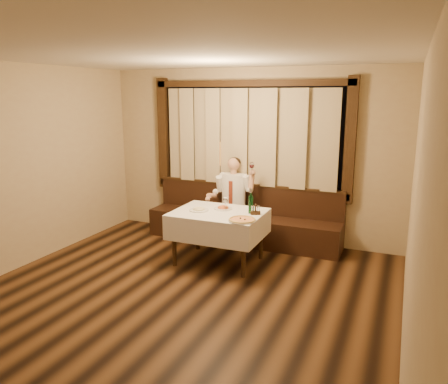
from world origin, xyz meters
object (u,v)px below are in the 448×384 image
at_px(banquette, 243,223).
at_px(dining_table, 219,219).
at_px(pasta_red, 223,207).
at_px(seated_man, 232,193).
at_px(green_bottle, 251,204).
at_px(pasta_cream, 199,208).
at_px(cruet_caddy, 255,211).
at_px(pizza, 242,220).

distance_m(banquette, dining_table, 1.08).
bearing_deg(pasta_red, banquette, 90.21).
bearing_deg(seated_man, green_bottle, -53.71).
relative_size(pasta_cream, seated_man, 0.20).
xyz_separation_m(pasta_cream, green_bottle, (0.73, 0.16, 0.09)).
bearing_deg(cruet_caddy, seated_man, 105.58).
relative_size(pizza, seated_man, 0.27).
distance_m(pasta_cream, green_bottle, 0.75).
relative_size(banquette, cruet_caddy, 21.42).
bearing_deg(green_bottle, banquette, 115.85).
height_order(banquette, pasta_cream, banquette).
distance_m(banquette, pasta_red, 0.99).
height_order(pizza, green_bottle, green_bottle).
xyz_separation_m(dining_table, cruet_caddy, (0.53, 0.06, 0.16)).
height_order(banquette, pizza, banquette).
bearing_deg(dining_table, seated_man, 100.06).
xyz_separation_m(dining_table, seated_man, (-0.17, 0.93, 0.16)).
xyz_separation_m(dining_table, pasta_red, (0.00, 0.16, 0.14)).
bearing_deg(green_bottle, seated_man, 126.29).
xyz_separation_m(green_bottle, seated_man, (-0.61, 0.84, -0.08)).
height_order(pasta_red, seated_man, seated_man).
height_order(pasta_red, green_bottle, green_bottle).
distance_m(pasta_cream, cruet_caddy, 0.82).
xyz_separation_m(banquette, cruet_caddy, (0.53, -0.96, 0.50)).
xyz_separation_m(pasta_red, seated_man, (-0.17, 0.77, 0.02)).
bearing_deg(dining_table, green_bottle, 12.39).
bearing_deg(cruet_caddy, green_bottle, 134.42).
bearing_deg(banquette, pasta_cream, -104.35).
distance_m(pizza, cruet_caddy, 0.38).
bearing_deg(banquette, dining_table, -90.00).
bearing_deg(cruet_caddy, pasta_cream, 165.79).
bearing_deg(seated_man, banquette, 28.20).
xyz_separation_m(pizza, cruet_caddy, (0.06, 0.37, 0.03)).
height_order(banquette, pasta_red, banquette).
relative_size(pizza, pasta_red, 1.40).
xyz_separation_m(banquette, pasta_red, (0.00, -0.86, 0.48)).
relative_size(pasta_red, cruet_caddy, 1.78).
height_order(dining_table, pizza, pizza).
height_order(pasta_cream, cruet_caddy, cruet_caddy).
bearing_deg(banquette, pizza, -70.39).
distance_m(banquette, seated_man, 0.53).
relative_size(dining_table, seated_man, 0.91).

